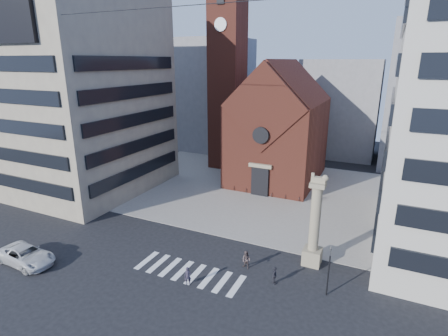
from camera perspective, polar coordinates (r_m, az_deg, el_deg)
The scene contains 23 objects.
ground at distance 34.56m, azimuth -3.93°, elevation -13.91°, with size 120.00×120.00×0.00m, color black.
piazza at distance 50.32m, azimuth 6.62°, elevation -3.65°, with size 46.00×30.00×0.05m, color gray.
zebra_crossing at distance 32.14m, azimuth -5.73°, elevation -16.58°, with size 10.20×3.20×0.01m, color white, non-canonical shape.
church at distance 53.75m, azimuth 9.01°, elevation 6.42°, with size 12.00×16.65×18.00m.
campanile at distance 59.15m, azimuth 0.58°, elevation 15.16°, with size 5.50×5.50×31.20m.
building_left at distance 52.86m, azimuth -22.36°, elevation 10.69°, with size 18.00×20.00×26.00m, color gray.
bg_block_left at distance 74.62m, azimuth -2.64°, elevation 11.92°, with size 16.00×14.00×22.00m, color gray.
bg_block_mid at distance 71.80m, azimuth 18.33°, elevation 9.27°, with size 14.00×12.00×18.00m, color gray.
bg_block_right at distance 68.38m, azimuth 31.78°, elevation 9.78°, with size 16.00×14.00×24.00m, color gray.
lion_column at distance 32.46m, azimuth 14.55°, elevation -9.69°, with size 1.63×1.60×8.68m.
traffic_light at distance 29.33m, azimuth 16.74°, elevation -15.62°, with size 0.13×0.16×4.30m.
white_car at distance 37.42m, azimuth -29.60°, elevation -12.31°, with size 2.68×5.81×1.61m, color silver.
pedestrian_0 at distance 30.28m, azimuth -5.93°, elevation -17.15°, with size 0.58×0.38×1.58m, color #2C2837.
pedestrian_1 at distance 32.15m, azimuth 3.66°, elevation -14.74°, with size 0.82×0.64×1.68m, color #4B3E3C.
pedestrian_2 at distance 30.54m, azimuth 8.24°, elevation -16.98°, with size 0.89×0.37×1.53m, color #2C2B33.
scooter_0 at distance 50.98m, azimuth 0.09°, elevation -2.62°, with size 0.66×1.90×1.00m, color black.
scooter_1 at distance 50.25m, azimuth 2.02°, elevation -2.87°, with size 0.52×1.84×1.11m, color black.
scooter_2 at distance 49.61m, azimuth 4.00°, elevation -3.24°, with size 0.66×1.90×1.00m, color black.
scooter_3 at distance 49.00m, azimuth 6.04°, elevation -3.49°, with size 0.52×1.84×1.11m, color black.
scooter_4 at distance 48.49m, azimuth 8.12°, elevation -3.87°, with size 0.66×1.90×1.00m, color black.
scooter_5 at distance 48.01m, azimuth 10.25°, elevation -4.13°, with size 0.52×1.84×1.11m, color black.
scooter_6 at distance 47.63m, azimuth 12.42°, elevation -4.51°, with size 0.66×1.90×1.00m, color black.
scooter_7 at distance 47.29m, azimuth 14.63°, elevation -4.76°, with size 0.52×1.84×1.11m, color black.
Camera 1 is at (14.65, -25.73, 17.82)m, focal length 28.00 mm.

